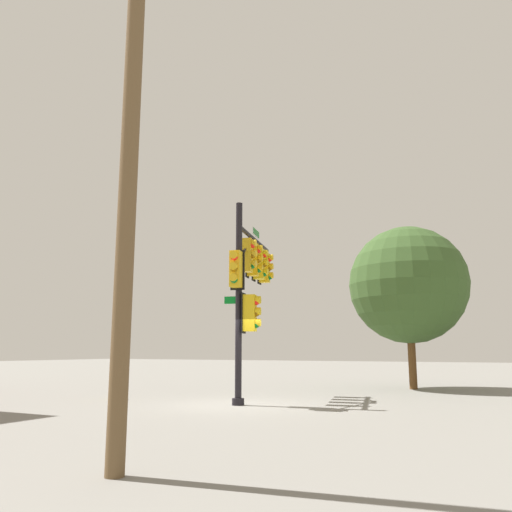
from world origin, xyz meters
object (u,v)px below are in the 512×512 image
object	(u,v)px
utility_pole	(130,139)
tree_near	(408,285)
fire_hydrant	(113,386)
signal_pole_assembly	(251,275)

from	to	relation	value
utility_pole	tree_near	distance (m)	17.11
fire_hydrant	tree_near	distance (m)	12.69
utility_pole	fire_hydrant	distance (m)	11.76
signal_pole_assembly	utility_pole	xyz separation A→B (m)	(-9.55, -3.00, 0.54)
signal_pole_assembly	tree_near	world-z (taller)	tree_near
fire_hydrant	signal_pole_assembly	bearing A→B (deg)	-72.14
utility_pole	tree_near	bearing A→B (deg)	-2.31
signal_pole_assembly	fire_hydrant	distance (m)	5.87
signal_pole_assembly	utility_pole	world-z (taller)	utility_pole
tree_near	fire_hydrant	bearing A→B (deg)	137.97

